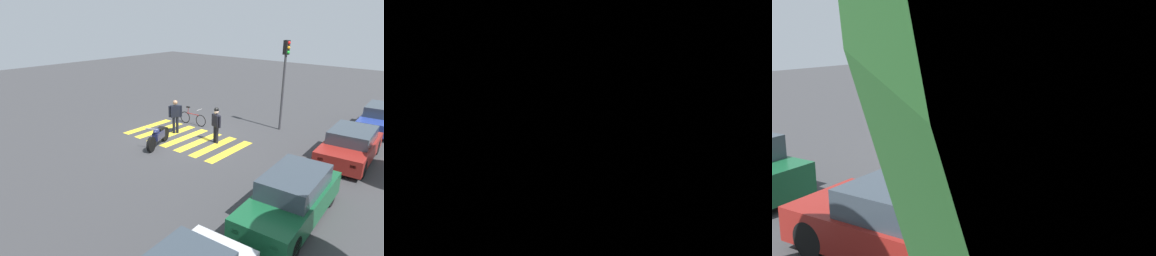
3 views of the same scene
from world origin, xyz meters
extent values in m
plane|color=#38383A|center=(0.00, 0.00, 0.00)|extent=(60.00, 60.00, 0.00)
cylinder|color=black|center=(2.30, 0.06, 0.34)|extent=(0.69, 0.38, 0.68)
cylinder|color=black|center=(0.93, -0.47, 0.34)|extent=(0.69, 0.38, 0.68)
cube|color=#1E234C|center=(1.57, -0.22, 0.52)|extent=(0.85, 0.55, 0.36)
ellipsoid|color=#1E234C|center=(1.78, -0.14, 0.79)|extent=(0.53, 0.40, 0.24)
cube|color=black|center=(1.38, -0.29, 0.76)|extent=(0.50, 0.38, 0.12)
cylinder|color=#A5A5AD|center=(2.22, 0.03, 1.04)|extent=(0.26, 0.59, 0.04)
torus|color=black|center=(-1.90, -0.56, 0.33)|extent=(0.08, 0.66, 0.66)
torus|color=black|center=(-1.83, -1.64, 0.33)|extent=(0.08, 0.66, 0.66)
cylinder|color=maroon|center=(-1.86, -1.10, 0.61)|extent=(0.09, 0.85, 0.04)
cylinder|color=maroon|center=(-1.84, -1.42, 0.78)|extent=(0.03, 0.03, 0.34)
cube|color=black|center=(-1.84, -1.42, 0.96)|extent=(0.11, 0.21, 0.06)
cylinder|color=#99999E|center=(-1.89, -0.66, 0.93)|extent=(0.46, 0.06, 0.03)
cylinder|color=black|center=(-0.45, 1.64, 0.40)|extent=(0.14, 0.14, 0.81)
cylinder|color=black|center=(-0.50, 1.47, 0.40)|extent=(0.14, 0.14, 0.81)
cube|color=black|center=(-0.48, 1.55, 1.10)|extent=(0.34, 0.51, 0.57)
sphere|color=beige|center=(-0.48, 1.55, 1.53)|extent=(0.22, 0.22, 0.22)
cylinder|color=black|center=(-0.39, 1.82, 1.10)|extent=(0.09, 0.09, 0.54)
cylinder|color=black|center=(-0.56, 1.28, 1.10)|extent=(0.09, 0.09, 0.54)
sphere|color=black|center=(-0.48, 1.55, 1.63)|extent=(0.23, 0.23, 0.23)
cylinder|color=black|center=(-0.14, -0.90, 0.43)|extent=(0.14, 0.14, 0.86)
cylinder|color=black|center=(-0.29, -0.79, 0.43)|extent=(0.14, 0.14, 0.86)
cube|color=black|center=(-0.22, -0.85, 1.17)|extent=(0.52, 0.46, 0.61)
sphere|color=#8C664C|center=(-0.22, -0.85, 1.63)|extent=(0.23, 0.23, 0.23)
cylinder|color=black|center=(0.03, -1.02, 1.17)|extent=(0.09, 0.09, 0.58)
cylinder|color=black|center=(-0.46, -0.67, 1.17)|extent=(0.09, 0.09, 0.58)
cube|color=yellow|center=(0.00, -2.70, 0.00)|extent=(3.14, 0.45, 0.01)
cube|color=yellow|center=(0.00, -1.80, 0.00)|extent=(3.14, 0.45, 0.01)
cube|color=yellow|center=(0.00, -0.90, 0.00)|extent=(3.14, 0.45, 0.01)
cube|color=yellow|center=(0.00, 0.00, 0.00)|extent=(3.14, 0.45, 0.01)
cube|color=yellow|center=(0.00, 0.90, 0.00)|extent=(3.14, 0.45, 0.01)
cube|color=yellow|center=(0.00, 1.80, 0.00)|extent=(3.14, 0.45, 0.01)
cube|color=yellow|center=(0.00, 2.70, 0.00)|extent=(3.14, 0.45, 0.01)
cylinder|color=black|center=(-1.08, 6.27, 0.34)|extent=(0.68, 0.26, 0.67)
cube|color=#F2EDCC|center=(-0.55, 7.68, 0.60)|extent=(0.09, 0.20, 0.12)
cube|color=#F2EDCC|center=(-0.47, 6.53, 0.60)|extent=(0.09, 0.20, 0.12)
cylinder|color=black|center=(1.68, 6.21, 0.32)|extent=(0.66, 0.26, 0.64)
cube|color=#333D47|center=(2.95, 7.01, 1.17)|extent=(2.56, 1.62, 0.55)
cylinder|color=#38383D|center=(-4.27, 2.93, 1.96)|extent=(0.12, 0.12, 3.93)
cube|color=black|center=(-4.27, 2.93, 4.28)|extent=(0.29, 0.29, 0.70)
sphere|color=red|center=(-4.24, 3.06, 4.51)|extent=(0.16, 0.16, 0.16)
sphere|color=orange|center=(-4.24, 3.06, 4.28)|extent=(0.16, 0.16, 0.16)
sphere|color=green|center=(-4.24, 3.06, 4.05)|extent=(0.16, 0.16, 0.16)
camera|label=1|loc=(11.52, 10.49, 5.76)|focal=31.26mm
camera|label=2|loc=(5.88, 11.07, 5.10)|focal=28.87mm
camera|label=3|loc=(-7.43, 12.34, 3.87)|focal=42.88mm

